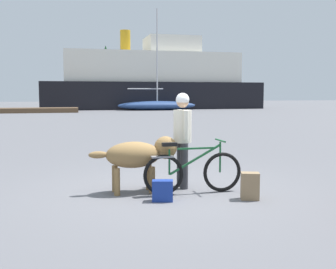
% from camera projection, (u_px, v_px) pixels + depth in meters
% --- Properties ---
extents(ground_plane, '(160.00, 160.00, 0.00)m').
position_uv_depth(ground_plane, '(168.00, 191.00, 7.11)').
color(ground_plane, slate).
extents(bicycle, '(1.70, 0.44, 0.89)m').
position_uv_depth(bicycle, '(192.00, 172.00, 6.89)').
color(bicycle, black).
rests_on(bicycle, ground_plane).
extents(person_cyclist, '(0.32, 0.53, 1.67)m').
position_uv_depth(person_cyclist, '(182.00, 131.00, 7.27)').
color(person_cyclist, '#333338').
rests_on(person_cyclist, ground_plane).
extents(dog, '(1.49, 0.52, 0.94)m').
position_uv_depth(dog, '(139.00, 155.00, 6.96)').
color(dog, olive).
rests_on(dog, ground_plane).
extents(backpack, '(0.33, 0.28, 0.43)m').
position_uv_depth(backpack, '(250.00, 186.00, 6.52)').
color(backpack, '#8C7251').
rests_on(backpack, ground_plane).
extents(handbag_pannier, '(0.36, 0.26, 0.33)m').
position_uv_depth(handbag_pannier, '(163.00, 191.00, 6.42)').
color(handbag_pannier, navy).
rests_on(handbag_pannier, ground_plane).
extents(ferry_boat, '(23.35, 7.95, 8.42)m').
position_uv_depth(ferry_boat, '(152.00, 82.00, 45.88)').
color(ferry_boat, black).
rests_on(ferry_boat, ground_plane).
extents(sailboat_moored, '(7.86, 2.20, 9.86)m').
position_uv_depth(sailboat_moored, '(157.00, 105.00, 41.10)').
color(sailboat_moored, navy).
rests_on(sailboat_moored, ground_plane).
extents(pine_tree_center, '(4.09, 4.09, 8.95)m').
position_uv_depth(pine_tree_center, '(106.00, 66.00, 63.69)').
color(pine_tree_center, '#4C331E').
rests_on(pine_tree_center, ground_plane).
extents(pine_tree_far_right, '(3.62, 3.62, 9.84)m').
position_uv_depth(pine_tree_far_right, '(154.00, 63.00, 65.43)').
color(pine_tree_far_right, '#4C331E').
rests_on(pine_tree_far_right, ground_plane).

